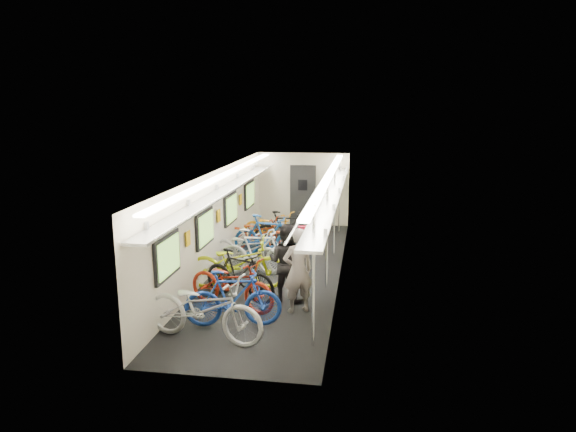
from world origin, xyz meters
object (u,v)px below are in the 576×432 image
(bicycle_1, at_px, (233,299))
(backpack, at_px, (305,235))
(passenger_near, at_px, (298,271))
(bicycle_0, at_px, (204,308))
(passenger_mid, at_px, (286,262))

(bicycle_1, height_order, backpack, backpack)
(bicycle_1, distance_m, backpack, 2.24)
(passenger_near, bearing_deg, bicycle_0, 16.33)
(bicycle_1, relative_size, passenger_mid, 1.09)
(bicycle_1, height_order, passenger_mid, passenger_mid)
(bicycle_1, bearing_deg, passenger_near, -62.46)
(backpack, bearing_deg, passenger_mid, -144.80)
(backpack, bearing_deg, bicycle_0, -135.08)
(bicycle_0, relative_size, passenger_mid, 1.36)
(bicycle_1, relative_size, passenger_near, 1.06)
(passenger_near, bearing_deg, bicycle_1, 8.68)
(passenger_mid, bearing_deg, passenger_near, 133.16)
(passenger_mid, distance_m, backpack, 0.70)
(bicycle_1, distance_m, passenger_mid, 1.63)
(bicycle_0, height_order, bicycle_1, bicycle_0)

